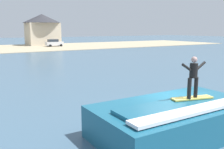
# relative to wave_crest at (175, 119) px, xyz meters

# --- Properties ---
(ground_plane) EXTENTS (260.00, 260.00, 0.00)m
(ground_plane) POSITION_rel_wave_crest_xyz_m (0.91, 1.26, -0.69)
(ground_plane) COLOR #3F5D73
(wave_crest) EXTENTS (6.66, 3.57, 1.46)m
(wave_crest) POSITION_rel_wave_crest_xyz_m (0.00, 0.00, 0.00)
(wave_crest) COLOR #1A5974
(wave_crest) RESTS_ON ground_plane
(surfboard) EXTENTS (1.82, 0.85, 0.06)m
(surfboard) POSITION_rel_wave_crest_xyz_m (0.75, -0.17, 0.80)
(surfboard) COLOR #EAD159
(surfboard) RESTS_ON wave_crest
(surfer) EXTENTS (1.33, 0.32, 1.69)m
(surfer) POSITION_rel_wave_crest_xyz_m (0.66, -0.24, 1.78)
(surfer) COLOR black
(surfer) RESTS_ON surfboard
(shoreline_bank) EXTENTS (120.00, 25.42, 0.10)m
(shoreline_bank) POSITION_rel_wave_crest_xyz_m (0.91, 53.74, -0.64)
(shoreline_bank) COLOR tan
(shoreline_bank) RESTS_ON ground_plane
(car_far_shore) EXTENTS (4.19, 2.23, 1.86)m
(car_far_shore) POSITION_rel_wave_crest_xyz_m (12.97, 53.96, 0.26)
(car_far_shore) COLOR silver
(car_far_shore) RESTS_ON ground_plane
(house_gabled_white) EXTENTS (9.99, 9.99, 8.25)m
(house_gabled_white) POSITION_rel_wave_crest_xyz_m (12.25, 61.00, 3.99)
(house_gabled_white) COLOR beige
(house_gabled_white) RESTS_ON ground_plane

